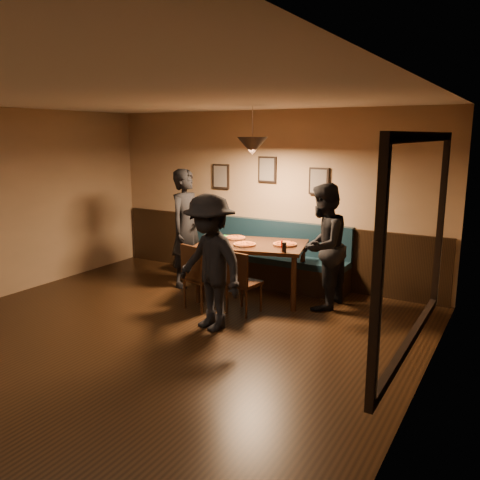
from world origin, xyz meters
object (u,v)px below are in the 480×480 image
(diner_left, at_px, (187,228))
(soda_glass, at_px, (284,247))
(tabasco_bottle, at_px, (282,244))
(chair_near_right, at_px, (244,282))
(booth_bench, at_px, (259,253))
(diner_front, at_px, (210,263))
(dining_table, at_px, (252,271))
(chair_near_left, at_px, (202,276))
(diner_right, at_px, (323,247))

(diner_left, height_order, soda_glass, diner_left)
(soda_glass, relative_size, tabasco_bottle, 1.06)
(chair_near_right, relative_size, soda_glass, 6.44)
(booth_bench, distance_m, diner_front, 2.14)
(dining_table, bearing_deg, diner_left, 163.80)
(chair_near_right, relative_size, diner_left, 0.47)
(chair_near_left, bearing_deg, booth_bench, 99.36)
(chair_near_left, xyz_separation_m, diner_front, (0.51, -0.56, 0.39))
(diner_left, xyz_separation_m, tabasco_bottle, (1.72, -0.09, -0.04))
(dining_table, bearing_deg, chair_near_right, -85.53)
(soda_glass, distance_m, tabasco_bottle, 0.24)
(diner_left, bearing_deg, chair_near_right, -111.13)
(chair_near_left, height_order, diner_right, diner_right)
(chair_near_left, height_order, tabasco_bottle, tabasco_bottle)
(booth_bench, distance_m, chair_near_right, 1.45)
(diner_front, height_order, tabasco_bottle, diner_front)
(diner_left, xyz_separation_m, soda_glass, (1.85, -0.29, -0.04))
(chair_near_right, bearing_deg, diner_right, 49.04)
(soda_glass, bearing_deg, booth_bench, 132.48)
(chair_near_right, distance_m, diner_left, 1.63)
(dining_table, bearing_deg, tabasco_bottle, -22.52)
(diner_left, relative_size, diner_front, 1.10)
(dining_table, height_order, chair_near_right, chair_near_right)
(diner_right, relative_size, diner_front, 1.03)
(soda_glass, xyz_separation_m, tabasco_bottle, (-0.13, 0.20, -0.00))
(booth_bench, bearing_deg, chair_near_right, -69.97)
(chair_near_right, bearing_deg, tabasco_bottle, 68.61)
(tabasco_bottle, bearing_deg, chair_near_right, -119.07)
(diner_front, distance_m, soda_glass, 1.18)
(diner_right, bearing_deg, diner_front, -31.31)
(chair_near_left, bearing_deg, diner_right, 44.80)
(chair_near_left, relative_size, chair_near_right, 1.06)
(chair_near_right, bearing_deg, dining_table, 117.15)
(dining_table, xyz_separation_m, tabasco_bottle, (0.52, -0.07, 0.48))
(booth_bench, bearing_deg, diner_right, -24.98)
(dining_table, distance_m, diner_front, 1.40)
(dining_table, bearing_deg, soda_glass, -37.33)
(diner_right, xyz_separation_m, tabasco_bottle, (-0.54, -0.19, 0.02))
(tabasco_bottle, bearing_deg, booth_bench, 134.42)
(dining_table, bearing_deg, booth_bench, 95.48)
(diner_right, bearing_deg, chair_near_left, -56.96)
(chair_near_left, distance_m, diner_left, 1.24)
(diner_right, distance_m, diner_front, 1.72)
(booth_bench, xyz_separation_m, soda_glass, (0.93, -1.01, 0.40))
(booth_bench, relative_size, chair_near_left, 3.21)
(chair_near_left, relative_size, diner_left, 0.49)
(diner_left, xyz_separation_m, diner_front, (1.33, -1.35, -0.09))
(chair_near_left, height_order, diner_front, diner_front)
(diner_right, xyz_separation_m, diner_front, (-0.92, -1.45, -0.03))
(booth_bench, height_order, dining_table, booth_bench)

